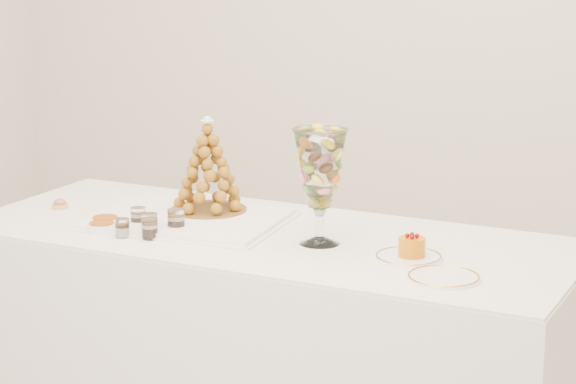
% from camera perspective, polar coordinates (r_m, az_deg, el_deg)
% --- Properties ---
extents(buffet_table, '(2.14, 0.97, 0.79)m').
position_cam_1_polar(buffet_table, '(3.89, -1.06, -7.77)').
color(buffet_table, white).
rests_on(buffet_table, ground).
extents(lace_tray, '(0.66, 0.51, 0.02)m').
position_cam_1_polar(lace_tray, '(3.92, -5.15, -1.38)').
color(lace_tray, white).
rests_on(lace_tray, buffet_table).
extents(macaron_vase, '(0.17, 0.17, 0.38)m').
position_cam_1_polar(macaron_vase, '(3.59, 1.64, 1.14)').
color(macaron_vase, white).
rests_on(macaron_vase, buffet_table).
extents(cake_plate, '(0.21, 0.21, 0.01)m').
position_cam_1_polar(cake_plate, '(3.50, 6.14, -3.31)').
color(cake_plate, white).
rests_on(cake_plate, buffet_table).
extents(spare_plate, '(0.22, 0.22, 0.01)m').
position_cam_1_polar(spare_plate, '(3.32, 7.91, -4.33)').
color(spare_plate, white).
rests_on(spare_plate, buffet_table).
extents(pink_tart, '(0.06, 0.06, 0.04)m').
position_cam_1_polar(pink_tart, '(4.17, -11.51, -0.61)').
color(pink_tart, tan).
rests_on(pink_tart, buffet_table).
extents(verrine_a, '(0.07, 0.07, 0.07)m').
position_cam_1_polar(verrine_a, '(3.86, -7.61, -1.29)').
color(verrine_a, white).
rests_on(verrine_a, buffet_table).
extents(verrine_b, '(0.06, 0.06, 0.07)m').
position_cam_1_polar(verrine_b, '(3.77, -7.03, -1.63)').
color(verrine_b, white).
rests_on(verrine_b, buffet_table).
extents(verrine_c, '(0.06, 0.06, 0.08)m').
position_cam_1_polar(verrine_c, '(3.79, -5.71, -1.46)').
color(verrine_c, white).
rests_on(verrine_c, buffet_table).
extents(verrine_d, '(0.06, 0.06, 0.06)m').
position_cam_1_polar(verrine_d, '(3.75, -8.41, -1.82)').
color(verrine_d, white).
rests_on(verrine_d, buffet_table).
extents(verrine_e, '(0.06, 0.06, 0.07)m').
position_cam_1_polar(verrine_e, '(3.72, -7.03, -1.85)').
color(verrine_e, white).
rests_on(verrine_e, buffet_table).
extents(ramekin_back, '(0.10, 0.10, 0.03)m').
position_cam_1_polar(ramekin_back, '(3.90, -9.26, -1.52)').
color(ramekin_back, white).
rests_on(ramekin_back, buffet_table).
extents(ramekin_front, '(0.09, 0.09, 0.03)m').
position_cam_1_polar(ramekin_front, '(3.83, -9.45, -1.80)').
color(ramekin_front, white).
rests_on(ramekin_front, buffet_table).
extents(croquembouche, '(0.27, 0.27, 0.34)m').
position_cam_1_polar(croquembouche, '(3.96, -4.09, 1.38)').
color(croquembouche, brown).
rests_on(croquembouche, lace_tray).
extents(mousse_cake, '(0.08, 0.08, 0.07)m').
position_cam_1_polar(mousse_cake, '(3.49, 6.31, -2.78)').
color(mousse_cake, '#CB6A09').
rests_on(mousse_cake, cake_plate).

